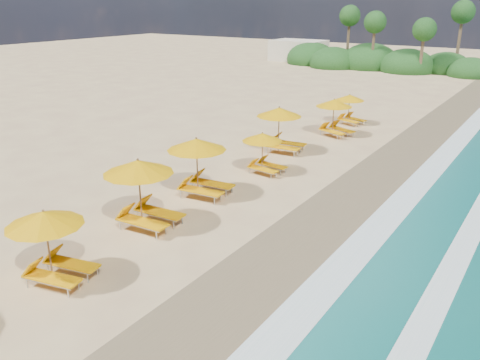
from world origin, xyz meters
TOP-DOWN VIEW (x-y plane):
  - ground at (0.00, 0.00)m, footprint 160.00×160.00m
  - wet_sand at (4.00, 0.00)m, footprint 4.00×160.00m
  - surf_foam at (6.70, 0.00)m, footprint 4.00×160.00m
  - station_2 at (-1.55, -7.89)m, footprint 2.87×2.76m
  - station_3 at (-1.99, -3.49)m, footprint 3.02×2.83m
  - station_4 at (-2.17, 0.21)m, footprint 3.03×2.86m
  - station_5 at (-1.40, 4.34)m, footprint 2.36×2.22m
  - station_6 at (-2.48, 8.02)m, footprint 2.97×2.80m
  - station_7 at (-1.39, 12.97)m, footprint 3.03×2.99m
  - station_8 at (-1.74, 16.43)m, footprint 2.65×2.60m
  - treeline at (-9.94, 45.51)m, footprint 25.80×8.80m
  - beach_building at (-22.00, 48.00)m, footprint 7.00×5.00m

SIDE VIEW (x-z plane):
  - ground at x=0.00m, z-range 0.00..0.00m
  - wet_sand at x=4.00m, z-range 0.00..0.01m
  - surf_foam at x=6.70m, z-range 0.02..0.03m
  - treeline at x=-9.94m, z-range -3.87..5.86m
  - station_5 at x=-1.40m, z-range 0.12..2.18m
  - station_8 at x=-1.74m, z-range 0.13..2.20m
  - station_7 at x=-1.39m, z-range 0.14..2.48m
  - station_2 at x=-1.55m, z-range 0.14..2.49m
  - beach_building at x=-22.00m, z-range 0.00..2.80m
  - station_6 at x=-2.48m, z-range 0.16..2.74m
  - station_4 at x=-2.17m, z-range 0.16..2.79m
  - station_3 at x=-1.99m, z-range 0.16..2.84m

